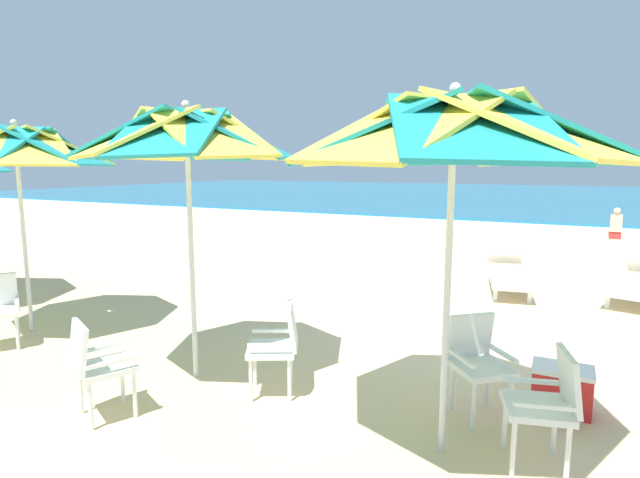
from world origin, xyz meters
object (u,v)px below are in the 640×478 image
Objects in this scene: plastic_chair_2 at (278,343)px; plastic_chair_1 at (547,401)px; plastic_chair_3 at (97,363)px; cooler_box at (562,388)px; beach_umbrella_2 at (16,149)px; sun_lounger_1 at (508,274)px; beach_umbrella_0 at (453,135)px; plastic_chair_0 at (478,359)px; beachgoer_seated at (615,228)px; beach_umbrella_1 at (187,139)px; sun_lounger_0 at (638,283)px.

plastic_chair_1 is at bearing -3.24° from plastic_chair_2.
plastic_chair_1 is at bearing 15.59° from plastic_chair_3.
plastic_chair_2 is 2.56m from cooler_box.
beach_umbrella_2 is (-6.11, 0.20, 1.85)m from plastic_chair_1.
plastic_chair_3 is 0.32× the size of beach_umbrella_2.
sun_lounger_1 is at bearing 98.52° from plastic_chair_1.
plastic_chair_0 is at bearing 79.34° from beach_umbrella_0.
beach_umbrella_2 is (-2.67, 1.16, 1.85)m from plastic_chair_3.
plastic_chair_0 is 0.39× the size of sun_lounger_1.
beach_umbrella_0 is 13.70m from beachgoer_seated.
plastic_chair_2 is 1.57m from plastic_chair_3.
cooler_box is (6.21, 0.77, -2.15)m from beach_umbrella_2.
beach_umbrella_1 is at bearing -115.29° from sun_lounger_1.
sun_lounger_1 is at bearing 64.71° from beach_umbrella_1.
sun_lounger_0 is (4.41, 5.47, -2.12)m from beach_umbrella_1.
plastic_chair_0 is at bearing 134.76° from plastic_chair_1.
beachgoer_seated is (3.67, 13.12, -0.20)m from plastic_chair_2.
cooler_box is at bearing 14.63° from beach_umbrella_1.
cooler_box is (-1.03, -4.58, -0.08)m from sun_lounger_0.
plastic_chair_1 is at bearing -1.46° from beach_umbrella_1.
plastic_chair_1 is 0.39× the size of sun_lounger_0.
plastic_chair_3 is 1.73× the size of cooler_box.
sun_lounger_1 is at bearing 73.82° from plastic_chair_2.
sun_lounger_0 is 1.00× the size of sun_lounger_1.
beachgoer_seated is at bearing 81.24° from beach_umbrella_0.
beach_umbrella_1 is at bearing 175.15° from beach_umbrella_0.
beach_umbrella_2 is at bearing 178.13° from plastic_chair_1.
plastic_chair_3 is 0.39× the size of sun_lounger_1.
plastic_chair_3 is 0.94× the size of beachgoer_seated.
plastic_chair_1 is 1.01m from cooler_box.
beachgoer_seated is at bearing 74.39° from plastic_chair_2.
beach_umbrella_2 is 1.22× the size of sun_lounger_1.
cooler_box is at bearing -95.86° from beachgoer_seated.
beach_umbrella_0 is 0.98× the size of beach_umbrella_1.
beach_umbrella_1 reaches higher than sun_lounger_0.
beach_umbrella_2 is 6.61m from cooler_box.
sun_lounger_1 is at bearing 90.99° from beach_umbrella_0.
plastic_chair_0 is at bearing 10.30° from beach_umbrella_1.
beach_umbrella_2 is at bearing -176.12° from plastic_chair_0.
beach_umbrella_2 is at bearing -143.55° from sun_lounger_0.
plastic_chair_1 is 2.31m from plastic_chair_2.
plastic_chair_2 is (-2.31, 0.13, 0.00)m from plastic_chair_1.
sun_lounger_0 is (1.13, 5.55, -0.22)m from plastic_chair_1.
sun_lounger_1 is (1.51, 5.20, -0.22)m from plastic_chair_2.
sun_lounger_0 is 7.71m from beachgoer_seated.
beachgoer_seated is at bearing 88.32° from sun_lounger_0.
plastic_chair_2 is 0.94× the size of beachgoer_seated.
plastic_chair_3 reaches higher than sun_lounger_1.
beach_umbrella_1 is 2.14m from plastic_chair_2.
plastic_chair_1 is 1.73× the size of cooler_box.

